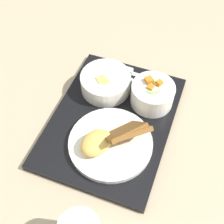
{
  "coord_description": "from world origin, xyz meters",
  "views": [
    {
      "loc": [
        0.41,
        0.21,
        0.67
      ],
      "look_at": [
        0.0,
        0.0,
        0.05
      ],
      "focal_mm": 50.0,
      "sensor_mm": 36.0,
      "label": 1
    }
  ],
  "objects_px": {
    "bowl_salad": "(153,93)",
    "plate_main": "(111,141)",
    "spoon": "(131,80)",
    "knife": "(128,71)",
    "bowl_soup": "(106,82)"
  },
  "relations": [
    {
      "from": "plate_main",
      "to": "knife",
      "type": "xyz_separation_m",
      "value": [
        -0.24,
        -0.06,
        -0.01
      ]
    },
    {
      "from": "bowl_salad",
      "to": "knife",
      "type": "xyz_separation_m",
      "value": [
        -0.07,
        -0.1,
        -0.03
      ]
    },
    {
      "from": "knife",
      "to": "bowl_soup",
      "type": "bearing_deg",
      "value": -114.65
    },
    {
      "from": "bowl_salad",
      "to": "bowl_soup",
      "type": "bearing_deg",
      "value": -83.4
    },
    {
      "from": "bowl_salad",
      "to": "bowl_soup",
      "type": "height_order",
      "value": "bowl_salad"
    },
    {
      "from": "spoon",
      "to": "bowl_salad",
      "type": "bearing_deg",
      "value": -31.06
    },
    {
      "from": "bowl_salad",
      "to": "bowl_soup",
      "type": "distance_m",
      "value": 0.13
    },
    {
      "from": "bowl_soup",
      "to": "knife",
      "type": "bearing_deg",
      "value": 159.73
    },
    {
      "from": "plate_main",
      "to": "knife",
      "type": "relative_size",
      "value": 1.18
    },
    {
      "from": "bowl_salad",
      "to": "plate_main",
      "type": "height_order",
      "value": "plate_main"
    },
    {
      "from": "bowl_salad",
      "to": "spoon",
      "type": "bearing_deg",
      "value": -117.57
    },
    {
      "from": "plate_main",
      "to": "knife",
      "type": "distance_m",
      "value": 0.24
    },
    {
      "from": "bowl_soup",
      "to": "knife",
      "type": "distance_m",
      "value": 0.09
    },
    {
      "from": "bowl_salad",
      "to": "knife",
      "type": "relative_size",
      "value": 0.66
    },
    {
      "from": "plate_main",
      "to": "spoon",
      "type": "distance_m",
      "value": 0.21
    }
  ]
}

